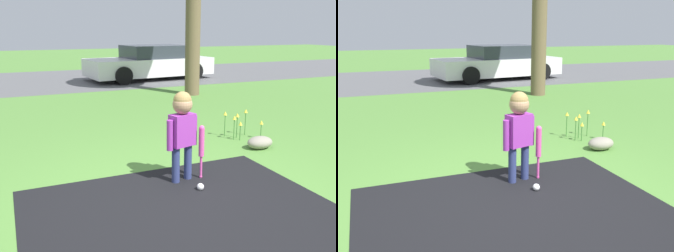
% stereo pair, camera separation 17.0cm
% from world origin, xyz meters
% --- Properties ---
extents(ground_plane, '(60.00, 60.00, 0.00)m').
position_xyz_m(ground_plane, '(0.00, 0.00, 0.00)').
color(ground_plane, '#518438').
extents(street_strip, '(40.00, 6.00, 0.01)m').
position_xyz_m(street_strip, '(0.00, 10.21, 0.00)').
color(street_strip, '#59595B').
rests_on(street_strip, ground).
extents(child, '(0.41, 0.23, 1.04)m').
position_xyz_m(child, '(0.25, 0.57, 0.68)').
color(child, navy).
rests_on(child, ground).
extents(baseball_bat, '(0.06, 0.06, 0.64)m').
position_xyz_m(baseball_bat, '(0.49, 0.54, 0.41)').
color(baseball_bat, '#E54CA5').
rests_on(baseball_bat, ground).
extents(sports_ball, '(0.08, 0.08, 0.08)m').
position_xyz_m(sports_ball, '(0.32, 0.24, 0.04)').
color(sports_ball, white).
rests_on(sports_ball, ground).
extents(parked_car, '(4.40, 2.26, 1.16)m').
position_xyz_m(parked_car, '(3.15, 9.19, 0.55)').
color(parked_car, silver).
rests_on(parked_car, ground).
extents(flower_bed, '(0.52, 0.40, 0.44)m').
position_xyz_m(flower_bed, '(1.86, 1.77, 0.31)').
color(flower_bed, '#38702D').
rests_on(flower_bed, ground).
extents(edging_rock, '(0.40, 0.27, 0.18)m').
position_xyz_m(edging_rock, '(1.82, 1.19, 0.09)').
color(edging_rock, gray).
rests_on(edging_rock, ground).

